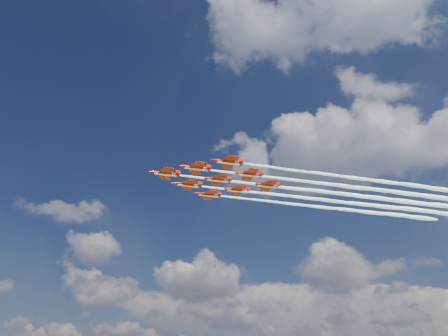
{
  "coord_description": "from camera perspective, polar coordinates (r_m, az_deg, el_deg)",
  "views": [
    {
      "loc": [
        70.91,
        -117.84,
        11.57
      ],
      "look_at": [
        10.59,
        0.36,
        78.98
      ],
      "focal_mm": 35.0,
      "sensor_mm": 36.0,
      "label": 1
    }
  ],
  "objects": [
    {
      "name": "jet_lead",
      "position": [
        161.64,
        9.36,
        -2.7
      ],
      "size": [
        77.24,
        70.44,
        2.75
      ],
      "rotation": [
        0.0,
        0.0,
        0.74
      ],
      "color": "#AE0F09"
    },
    {
      "name": "jet_row3_starb",
      "position": [
        180.74,
        12.95,
        -5.02
      ],
      "size": [
        77.24,
        70.44,
        2.75
      ],
      "rotation": [
        0.0,
        0.0,
        0.74
      ],
      "color": "#AE0F09"
    },
    {
      "name": "jet_row4_port",
      "position": [
        169.12,
        18.88,
        -2.67
      ],
      "size": [
        77.24,
        70.44,
        2.75
      ],
      "rotation": [
        0.0,
        0.0,
        0.74
      ],
      "color": "#AE0F09"
    },
    {
      "name": "jet_row4_starb",
      "position": [
        179.66,
        16.55,
        -4.44
      ],
      "size": [
        77.24,
        70.44,
        2.75
      ],
      "rotation": [
        0.0,
        0.0,
        0.74
      ],
      "color": "#AE0F09"
    },
    {
      "name": "jet_row3_centre",
      "position": [
        169.71,
        15.05,
        -3.31
      ],
      "size": [
        77.24,
        70.44,
        2.75
      ],
      "rotation": [
        0.0,
        0.0,
        0.74
      ],
      "color": "#AE0F09"
    },
    {
      "name": "jet_row3_port",
      "position": [
        159.11,
        17.41,
        -1.36
      ],
      "size": [
        77.24,
        70.44,
        2.75
      ],
      "rotation": [
        0.0,
        0.0,
        0.74
      ],
      "color": "#AE0F09"
    },
    {
      "name": "jet_tail",
      "position": [
        179.31,
        20.18,
        -3.83
      ],
      "size": [
        77.24,
        70.44,
        2.75
      ],
      "rotation": [
        0.0,
        0.0,
        0.74
      ],
      "color": "#AE0F09"
    },
    {
      "name": "jet_row2_port",
      "position": [
        159.97,
        13.36,
        -2.04
      ],
      "size": [
        77.24,
        70.44,
        2.75
      ],
      "rotation": [
        0.0,
        0.0,
        0.74
      ],
      "color": "#AE0F09"
    },
    {
      "name": "jet_row2_starb",
      "position": [
        171.07,
        11.25,
        -3.93
      ],
      "size": [
        77.24,
        70.44,
        2.75
      ],
      "rotation": [
        0.0,
        0.0,
        0.74
      ],
      "color": "#AE0F09"
    }
  ]
}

